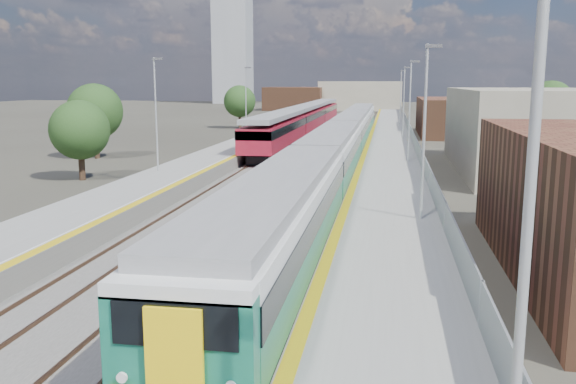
# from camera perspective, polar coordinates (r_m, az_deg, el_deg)

# --- Properties ---
(ground) EXTENTS (320.00, 320.00, 0.00)m
(ground) POSITION_cam_1_polar(r_m,az_deg,el_deg) (55.40, 4.03, 3.06)
(ground) COLOR #47443A
(ground) RESTS_ON ground
(ballast_bed) EXTENTS (10.50, 155.00, 0.06)m
(ballast_bed) POSITION_cam_1_polar(r_m,az_deg,el_deg) (58.11, 2.05, 3.44)
(ballast_bed) COLOR #565451
(ballast_bed) RESTS_ON ground
(tracks) EXTENTS (8.96, 160.00, 0.17)m
(tracks) POSITION_cam_1_polar(r_m,az_deg,el_deg) (59.68, 2.83, 3.69)
(tracks) COLOR #4C3323
(tracks) RESTS_ON ground
(platform_right) EXTENTS (4.70, 155.00, 8.52)m
(platform_right) POSITION_cam_1_polar(r_m,az_deg,el_deg) (57.58, 9.52, 3.75)
(platform_right) COLOR slate
(platform_right) RESTS_ON ground
(platform_left) EXTENTS (4.30, 155.00, 8.52)m
(platform_left) POSITION_cam_1_polar(r_m,az_deg,el_deg) (59.29, -4.49, 4.03)
(platform_left) COLOR slate
(platform_left) RESTS_ON ground
(buildings) EXTENTS (72.00, 185.50, 40.00)m
(buildings) POSITION_cam_1_polar(r_m,az_deg,el_deg) (145.24, 0.17, 11.78)
(buildings) COLOR brown
(buildings) RESTS_ON ground
(green_train) EXTENTS (2.90, 80.62, 3.19)m
(green_train) POSITION_cam_1_polar(r_m,az_deg,el_deg) (50.23, 5.25, 4.87)
(green_train) COLOR black
(green_train) RESTS_ON ground
(red_train) EXTENTS (3.02, 61.18, 3.81)m
(red_train) POSITION_cam_1_polar(r_m,az_deg,el_deg) (78.64, 1.63, 6.87)
(red_train) COLOR black
(red_train) RESTS_ON ground
(tree_a) EXTENTS (4.20, 4.20, 5.69)m
(tree_a) POSITION_cam_1_polar(r_m,az_deg,el_deg) (45.68, -18.92, 5.50)
(tree_a) COLOR #382619
(tree_a) RESTS_ON ground
(tree_b) EXTENTS (5.02, 5.02, 6.81)m
(tree_b) POSITION_cam_1_polar(r_m,az_deg,el_deg) (58.35, -17.62, 7.19)
(tree_b) COLOR #382619
(tree_b) RESTS_ON ground
(tree_c) EXTENTS (4.74, 4.74, 6.42)m
(tree_c) POSITION_cam_1_polar(r_m,az_deg,el_deg) (92.14, -4.55, 8.45)
(tree_c) COLOR #382619
(tree_c) RESTS_ON ground
(tree_d) EXTENTS (5.23, 5.23, 7.09)m
(tree_d) POSITION_cam_1_polar(r_m,az_deg,el_deg) (76.57, 23.32, 7.60)
(tree_d) COLOR #382619
(tree_d) RESTS_ON ground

